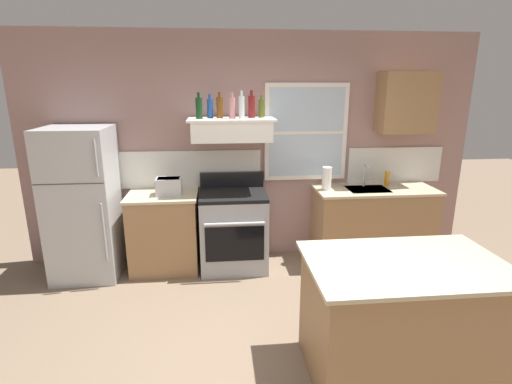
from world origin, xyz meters
TOP-DOWN VIEW (x-y plane):
  - ground_plane at (0.00, 0.00)m, footprint 16.00×16.00m
  - back_wall at (0.03, 2.23)m, footprint 5.40×0.11m
  - refrigerator at (-1.90, 1.84)m, footprint 0.70×0.72m
  - counter_left_of_stove at (-1.05, 1.90)m, footprint 0.79×0.63m
  - toaster at (-0.96, 1.87)m, footprint 0.30×0.20m
  - stove_range at (-0.25, 1.86)m, footprint 0.76×0.69m
  - range_hood_shelf at (-0.25, 1.96)m, footprint 0.96×0.52m
  - bottle_dark_green_wine at (-0.60, 1.92)m, footprint 0.07×0.07m
  - bottle_blue_liqueur at (-0.48, 2.00)m, footprint 0.07×0.07m
  - bottle_amber_wine at (-0.38, 1.98)m, footprint 0.07×0.07m
  - bottle_rose_pink at (-0.24, 1.94)m, footprint 0.07×0.07m
  - bottle_clear_tall at (-0.14, 1.93)m, footprint 0.06×0.06m
  - bottle_red_label_wine at (-0.02, 1.99)m, footprint 0.07×0.07m
  - bottle_olive_oil_square at (0.09, 2.02)m, footprint 0.06×0.06m
  - counter_right_with_sink at (1.45, 1.90)m, footprint 1.43×0.63m
  - sink_faucet at (1.35, 2.00)m, footprint 0.03×0.17m
  - paper_towel_roll at (0.85, 1.90)m, footprint 0.11×0.11m
  - dish_soap_bottle at (1.63, 2.00)m, footprint 0.06×0.06m
  - kitchen_island at (0.89, -0.05)m, footprint 1.40×0.90m
  - upper_cabinet_right at (1.80, 2.04)m, footprint 0.64×0.32m

SIDE VIEW (x-z plane):
  - ground_plane at x=0.00m, z-range 0.00..0.00m
  - counter_left_of_stove at x=-1.05m, z-range 0.00..0.91m
  - counter_right_with_sink at x=1.45m, z-range 0.00..0.91m
  - kitchen_island at x=0.89m, z-range 0.00..0.91m
  - stove_range at x=-0.25m, z-range -0.08..1.01m
  - refrigerator at x=-1.90m, z-range 0.00..1.68m
  - dish_soap_bottle at x=1.63m, z-range 0.91..1.09m
  - toaster at x=-0.96m, z-range 0.91..1.10m
  - paper_towel_roll at x=0.85m, z-range 0.91..1.18m
  - sink_faucet at x=1.35m, z-range 0.94..1.22m
  - back_wall at x=0.03m, z-range 0.00..2.70m
  - range_hood_shelf at x=-0.25m, z-range 1.50..1.75m
  - bottle_olive_oil_square at x=0.09m, z-range 1.73..1.97m
  - bottle_blue_liqueur at x=-0.48m, z-range 1.72..1.98m
  - bottle_rose_pink at x=-0.24m, z-range 1.72..2.00m
  - bottle_dark_green_wine at x=-0.60m, z-range 1.72..2.00m
  - bottle_amber_wine at x=-0.38m, z-range 1.72..2.01m
  - bottle_clear_tall at x=-0.14m, z-range 1.72..2.02m
  - bottle_red_label_wine at x=-0.02m, z-range 1.72..2.02m
  - upper_cabinet_right at x=1.80m, z-range 1.55..2.25m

